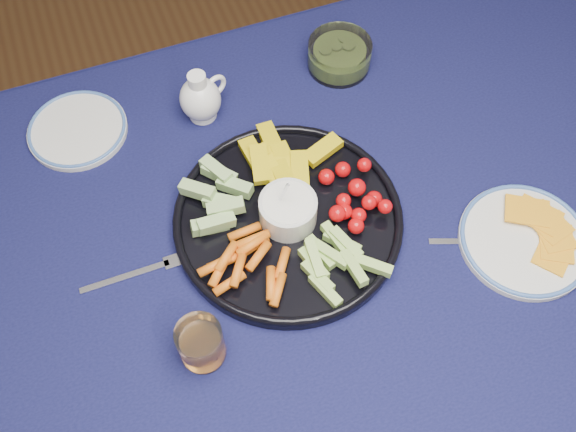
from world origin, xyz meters
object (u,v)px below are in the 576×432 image
object	(u,v)px
creamer_pitcher	(201,98)
pickle_bowl	(339,56)
dining_table	(295,299)
side_plate_extra	(77,129)
cheese_plate	(525,239)
juice_tumbler	(201,345)
crudite_platter	(286,217)

from	to	relation	value
creamer_pitcher	pickle_bowl	bearing A→B (deg)	4.88
dining_table	side_plate_extra	size ratio (longest dim) A/B	9.78
cheese_plate	juice_tumbler	size ratio (longest dim) A/B	2.63
juice_tumbler	pickle_bowl	bearing A→B (deg)	48.11
crudite_platter	juice_tumbler	size ratio (longest dim) A/B	4.70
creamer_pitcher	juice_tumbler	world-z (taller)	creamer_pitcher
dining_table	pickle_bowl	xyz separation A→B (m)	(0.23, 0.37, 0.11)
crudite_platter	juice_tumbler	world-z (taller)	crudite_platter
cheese_plate	side_plate_extra	xyz separation A→B (m)	(-0.61, 0.46, -0.00)
dining_table	cheese_plate	distance (m)	0.37
side_plate_extra	crudite_platter	bearing A→B (deg)	-47.54
creamer_pitcher	juice_tumbler	size ratio (longest dim) A/B	1.29
dining_table	pickle_bowl	size ratio (longest dim) A/B	14.41
creamer_pitcher	cheese_plate	size ratio (longest dim) A/B	0.49
juice_tumbler	crudite_platter	bearing A→B (deg)	40.43
pickle_bowl	juice_tumbler	bearing A→B (deg)	-131.89
dining_table	juice_tumbler	distance (m)	0.21
crudite_platter	pickle_bowl	size ratio (longest dim) A/B	3.13
creamer_pitcher	side_plate_extra	xyz separation A→B (m)	(-0.21, 0.04, -0.04)
dining_table	juice_tumbler	xyz separation A→B (m)	(-0.16, -0.06, 0.12)
crudite_platter	pickle_bowl	distance (m)	0.35
side_plate_extra	dining_table	bearing A→B (deg)	-57.06
pickle_bowl	dining_table	bearing A→B (deg)	-121.52
creamer_pitcher	side_plate_extra	world-z (taller)	creamer_pitcher
creamer_pitcher	side_plate_extra	bearing A→B (deg)	169.66
cheese_plate	side_plate_extra	distance (m)	0.76
cheese_plate	side_plate_extra	world-z (taller)	cheese_plate
dining_table	creamer_pitcher	size ratio (longest dim) A/B	16.82
dining_table	crudite_platter	bearing A→B (deg)	77.80
dining_table	crudite_platter	world-z (taller)	crudite_platter
crudite_platter	side_plate_extra	size ratio (longest dim) A/B	2.12
cheese_plate	juice_tumbler	world-z (taller)	juice_tumbler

